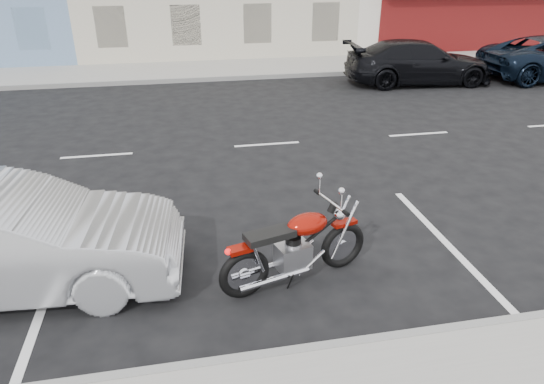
# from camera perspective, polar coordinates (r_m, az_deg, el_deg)

# --- Properties ---
(ground) EXTENTS (120.00, 120.00, 0.00)m
(ground) POSITION_cam_1_polar(r_m,az_deg,el_deg) (12.42, 8.56, 6.17)
(ground) COLOR black
(ground) RESTS_ON ground
(sidewalk_far) EXTENTS (80.00, 3.40, 0.15)m
(sidewalk_far) POSITION_cam_1_polar(r_m,az_deg,el_deg) (20.14, -13.97, 13.54)
(sidewalk_far) COLOR gray
(sidewalk_far) RESTS_ON ground
(curb_near) EXTENTS (80.00, 0.12, 0.16)m
(curb_near) POSITION_cam_1_polar(r_m,az_deg,el_deg) (5.78, -18.71, -20.33)
(curb_near) COLOR gray
(curb_near) RESTS_ON ground
(curb_far) EXTENTS (80.00, 0.12, 0.16)m
(curb_far) POSITION_cam_1_polar(r_m,az_deg,el_deg) (18.48, -14.12, 12.47)
(curb_far) COLOR gray
(curb_far) RESTS_ON ground
(fire_hydrant) EXTENTS (0.20, 0.20, 0.72)m
(fire_hydrant) POSITION_cam_1_polar(r_m,az_deg,el_deg) (25.49, 29.13, 14.66)
(fire_hydrant) COLOR beige
(fire_hydrant) RESTS_ON sidewalk_far
(motorcycle) EXTENTS (2.23, 0.95, 1.14)m
(motorcycle) POSITION_cam_1_polar(r_m,az_deg,el_deg) (7.08, 8.58, -5.07)
(motorcycle) COLOR black
(motorcycle) RESTS_ON ground
(sedan_silver) EXTENTS (4.67, 1.90, 1.51)m
(sedan_silver) POSITION_cam_1_polar(r_m,az_deg,el_deg) (7.33, -28.87, -5.05)
(sedan_silver) COLOR #B5B7BD
(sedan_silver) RESTS_ON ground
(car_far) EXTENTS (5.36, 2.49, 1.51)m
(car_far) POSITION_cam_1_polar(r_m,az_deg,el_deg) (18.66, 16.85, 14.42)
(car_far) COLOR black
(car_far) RESTS_ON ground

